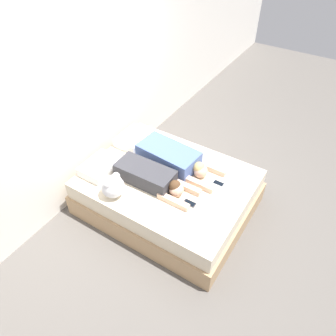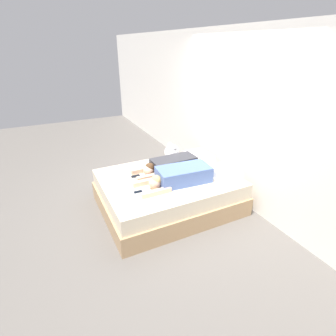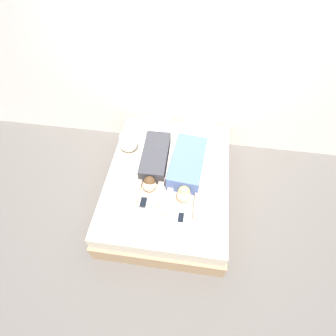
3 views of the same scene
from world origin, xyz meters
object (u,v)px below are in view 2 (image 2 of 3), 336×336
Objects in this scene: plush_toy at (172,152)px; bed at (168,192)px; pillow_head_right at (224,172)px; cell_phone_right at (138,192)px; person_right at (179,176)px; pillow_head_left at (199,157)px; person_left at (169,165)px; cell_phone_left at (136,176)px.

bed is at bearing -32.28° from plush_toy.
cell_phone_right is (-0.12, -1.35, -0.05)m from pillow_head_right.
person_right is 0.65m from cell_phone_right.
plush_toy reaches higher than person_right.
plush_toy reaches higher than pillow_head_left.
bed is at bearing -66.11° from pillow_head_left.
pillow_head_left is at bearing 180.00° from pillow_head_right.
bed is 1.96× the size of person_left.
cell_phone_left is at bearing -132.55° from person_right.
cell_phone_right is (0.23, -0.57, 0.27)m from bed.
cell_phone_right is at bearing -90.09° from person_right.
cell_phone_right is at bearing -49.17° from plush_toy.
pillow_head_left is 1.00× the size of pillow_head_right.
plush_toy is at bearing 147.72° from bed.
person_right reaches higher than cell_phone_right.
bed is 1.80× the size of person_right.
pillow_head_left is (-0.34, 0.78, 0.32)m from bed.
pillow_head_left is 0.42× the size of person_right.
plush_toy is at bearing 130.83° from cell_phone_right.
pillow_head_left is 3.33× the size of cell_phone_left.
pillow_head_left is 1.70× the size of plush_toy.
person_right is at bearing 89.91° from cell_phone_right.
person_right is (-0.11, -0.71, 0.05)m from pillow_head_right.
person_left is at bearing -77.36° from pillow_head_left.
pillow_head_left reaches higher than bed.
pillow_head_right reaches higher than cell_phone_left.
pillow_head_right is 0.46× the size of person_left.
person_left reaches higher than pillow_head_left.
pillow_head_right is 3.33× the size of cell_phone_right.
person_right reaches higher than person_left.
person_right is 0.86m from plush_toy.
cell_phone_left and cell_phone_right have the same top height.
bed is at bearing -113.89° from pillow_head_right.
pillow_head_left is 0.69m from pillow_head_right.
plush_toy reaches higher than cell_phone_right.
person_left is at bearing -33.95° from plush_toy.
person_left is 7.26× the size of cell_phone_right.
bed is at bearing 111.85° from cell_phone_right.
pillow_head_right is at bearing 51.26° from person_left.
cell_phone_left reaches higher than bed.
plush_toy is at bearing -120.15° from pillow_head_left.
cell_phone_left is 0.89m from plush_toy.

